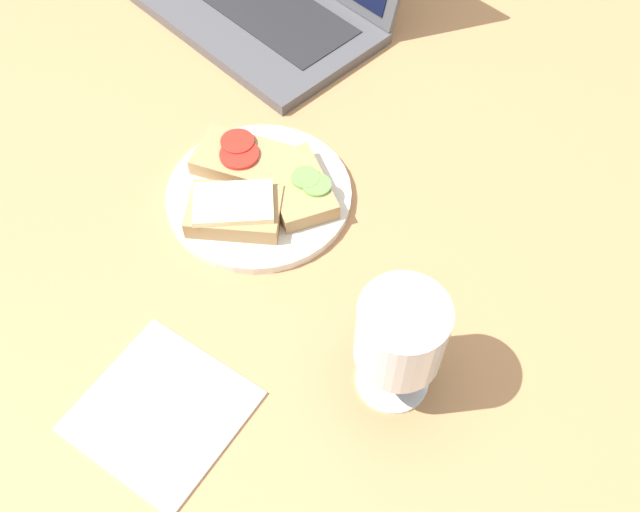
{
  "coord_description": "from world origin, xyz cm",
  "views": [
    {
      "loc": [
        38.44,
        -31.95,
        70.58
      ],
      "look_at": [
        7.62,
        -2.06,
        8.0
      ],
      "focal_mm": 40.0,
      "sensor_mm": 36.0,
      "label": 1
    }
  ],
  "objects_px": {
    "plate": "(259,195)",
    "wine_glass": "(400,337)",
    "sandwich_with_tomato": "(241,158)",
    "sandwich_with_cheese": "(234,210)",
    "sandwich_with_cucumber": "(298,187)",
    "napkin": "(162,411)"
  },
  "relations": [
    {
      "from": "napkin",
      "to": "sandwich_with_tomato",
      "type": "bearing_deg",
      "value": 124.86
    },
    {
      "from": "sandwich_with_cucumber",
      "to": "napkin",
      "type": "bearing_deg",
      "value": -69.93
    },
    {
      "from": "sandwich_with_cheese",
      "to": "napkin",
      "type": "xyz_separation_m",
      "value": [
        0.13,
        -0.21,
        -0.03
      ]
    },
    {
      "from": "wine_glass",
      "to": "napkin",
      "type": "xyz_separation_m",
      "value": [
        -0.14,
        -0.19,
        -0.09
      ]
    },
    {
      "from": "sandwich_with_cheese",
      "to": "sandwich_with_tomato",
      "type": "xyz_separation_m",
      "value": [
        -0.06,
        0.06,
        -0.0
      ]
    },
    {
      "from": "sandwich_with_cucumber",
      "to": "wine_glass",
      "type": "distance_m",
      "value": 0.27
    },
    {
      "from": "sandwich_with_cheese",
      "to": "napkin",
      "type": "distance_m",
      "value": 0.24
    },
    {
      "from": "plate",
      "to": "sandwich_with_tomato",
      "type": "height_order",
      "value": "sandwich_with_tomato"
    },
    {
      "from": "plate",
      "to": "sandwich_with_tomato",
      "type": "distance_m",
      "value": 0.05
    },
    {
      "from": "sandwich_with_tomato",
      "to": "wine_glass",
      "type": "xyz_separation_m",
      "value": [
        0.32,
        -0.08,
        0.07
      ]
    },
    {
      "from": "wine_glass",
      "to": "plate",
      "type": "bearing_deg",
      "value": 167.43
    },
    {
      "from": "plate",
      "to": "sandwich_with_tomato",
      "type": "xyz_separation_m",
      "value": [
        -0.05,
        0.01,
        0.02
      ]
    },
    {
      "from": "sandwich_with_cheese",
      "to": "sandwich_with_cucumber",
      "type": "height_order",
      "value": "sandwich_with_cheese"
    },
    {
      "from": "plate",
      "to": "wine_glass",
      "type": "bearing_deg",
      "value": -12.57
    },
    {
      "from": "wine_glass",
      "to": "napkin",
      "type": "bearing_deg",
      "value": -125.64
    },
    {
      "from": "sandwich_with_cucumber",
      "to": "sandwich_with_tomato",
      "type": "xyz_separation_m",
      "value": [
        -0.08,
        -0.02,
        0.0
      ]
    },
    {
      "from": "sandwich_with_cheese",
      "to": "sandwich_with_cucumber",
      "type": "relative_size",
      "value": 1.01
    },
    {
      "from": "sandwich_with_cucumber",
      "to": "sandwich_with_tomato",
      "type": "distance_m",
      "value": 0.08
    },
    {
      "from": "sandwich_with_tomato",
      "to": "sandwich_with_cheese",
      "type": "bearing_deg",
      "value": -45.97
    },
    {
      "from": "plate",
      "to": "sandwich_with_cheese",
      "type": "xyz_separation_m",
      "value": [
        0.01,
        -0.05,
        0.02
      ]
    },
    {
      "from": "sandwich_with_cheese",
      "to": "wine_glass",
      "type": "xyz_separation_m",
      "value": [
        0.26,
        -0.02,
        0.07
      ]
    },
    {
      "from": "plate",
      "to": "sandwich_with_cucumber",
      "type": "xyz_separation_m",
      "value": [
        0.03,
        0.03,
        0.02
      ]
    }
  ]
}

